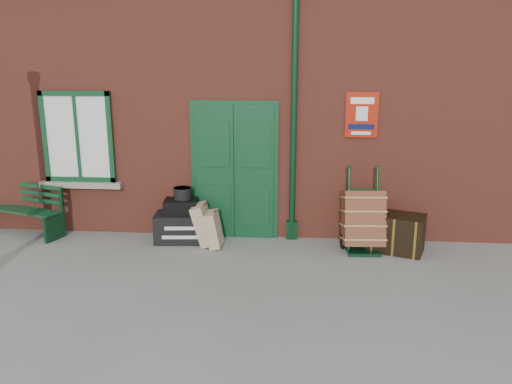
# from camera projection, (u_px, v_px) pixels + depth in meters

# --- Properties ---
(ground) EXTENTS (80.00, 80.00, 0.00)m
(ground) POSITION_uv_depth(u_px,v_px,m) (243.00, 272.00, 6.96)
(ground) COLOR gray
(ground) RESTS_ON ground
(station_building) EXTENTS (10.30, 4.30, 4.36)m
(station_building) POSITION_uv_depth(u_px,v_px,m) (262.00, 99.00, 9.80)
(station_building) COLOR brown
(station_building) RESTS_ON ground
(bench) EXTENTS (1.50, 0.86, 0.89)m
(bench) POSITION_uv_depth(u_px,v_px,m) (25.00, 208.00, 8.45)
(bench) COLOR #103D20
(bench) RESTS_ON ground
(houdini_trunk) EXTENTS (0.98, 0.60, 0.47)m
(houdini_trunk) POSITION_uv_depth(u_px,v_px,m) (185.00, 227.00, 8.13)
(houdini_trunk) COLOR black
(houdini_trunk) RESTS_ON ground
(strongbox) EXTENTS (0.55, 0.42, 0.23)m
(strongbox) POSITION_uv_depth(u_px,v_px,m) (181.00, 206.00, 8.05)
(strongbox) COLOR black
(strongbox) RESTS_ON houdini_trunk
(hatbox) EXTENTS (0.31, 0.31, 0.19)m
(hatbox) POSITION_uv_depth(u_px,v_px,m) (183.00, 193.00, 8.03)
(hatbox) COLOR black
(hatbox) RESTS_ON strongbox
(suitcase_back) EXTENTS (0.36, 0.47, 0.67)m
(suitcase_back) POSITION_uv_depth(u_px,v_px,m) (204.00, 224.00, 7.96)
(suitcase_back) COLOR tan
(suitcase_back) RESTS_ON ground
(suitcase_front) EXTENTS (0.27, 0.42, 0.58)m
(suitcase_front) POSITION_uv_depth(u_px,v_px,m) (214.00, 229.00, 7.86)
(suitcase_front) COLOR tan
(suitcase_front) RESTS_ON ground
(porter_trolley) EXTENTS (0.65, 0.70, 1.27)m
(porter_trolley) POSITION_uv_depth(u_px,v_px,m) (363.00, 219.00, 7.68)
(porter_trolley) COLOR black
(porter_trolley) RESTS_ON ground
(dark_trunk) EXTENTS (0.94, 0.77, 0.58)m
(dark_trunk) POSITION_uv_depth(u_px,v_px,m) (396.00, 233.00, 7.68)
(dark_trunk) COLOR black
(dark_trunk) RESTS_ON ground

